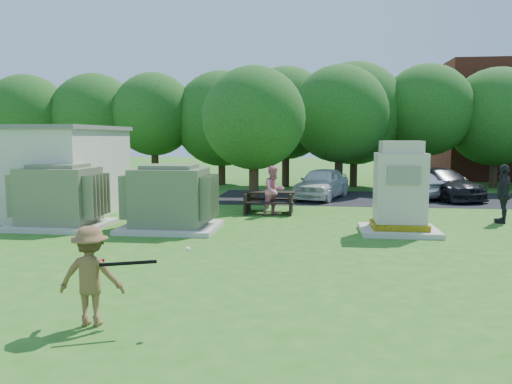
# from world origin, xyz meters

# --- Properties ---
(ground) EXTENTS (120.00, 120.00, 0.00)m
(ground) POSITION_xyz_m (0.00, 0.00, 0.00)
(ground) COLOR #2D6619
(ground) RESTS_ON ground
(parking_strip) EXTENTS (20.00, 6.00, 0.01)m
(parking_strip) POSITION_xyz_m (7.00, 13.50, 0.01)
(parking_strip) COLOR #232326
(parking_strip) RESTS_ON ground
(transformer_left) EXTENTS (3.00, 2.40, 2.07)m
(transformer_left) POSITION_xyz_m (-6.50, 4.50, 0.97)
(transformer_left) COLOR beige
(transformer_left) RESTS_ON ground
(transformer_right) EXTENTS (3.00, 2.40, 2.07)m
(transformer_right) POSITION_xyz_m (-2.80, 4.50, 0.97)
(transformer_right) COLOR beige
(transformer_right) RESTS_ON ground
(generator_cabinet) EXTENTS (2.32, 1.90, 2.83)m
(generator_cabinet) POSITION_xyz_m (4.32, 4.77, 1.24)
(generator_cabinet) COLOR beige
(generator_cabinet) RESTS_ON ground
(picnic_table) EXTENTS (1.97, 1.48, 0.84)m
(picnic_table) POSITION_xyz_m (-0.01, 8.31, 0.53)
(picnic_table) COLOR black
(picnic_table) RESTS_ON ground
(batter) EXTENTS (1.06, 0.67, 1.58)m
(batter) POSITION_xyz_m (-1.69, -3.51, 0.79)
(batter) COLOR brown
(batter) RESTS_ON ground
(person_at_picnic) EXTENTS (1.15, 1.13, 1.86)m
(person_at_picnic) POSITION_xyz_m (0.22, 7.82, 0.93)
(person_at_picnic) COLOR pink
(person_at_picnic) RESTS_ON ground
(person_walking_right) EXTENTS (0.80, 1.27, 2.01)m
(person_walking_right) POSITION_xyz_m (8.16, 7.11, 1.01)
(person_walking_right) COLOR black
(person_walking_right) RESTS_ON ground
(car_white) EXTENTS (3.06, 4.70, 1.49)m
(car_white) POSITION_xyz_m (2.06, 13.18, 0.74)
(car_white) COLOR white
(car_white) RESTS_ON ground
(car_silver_a) EXTENTS (2.70, 4.11, 1.28)m
(car_silver_a) POSITION_xyz_m (6.28, 13.95, 0.64)
(car_silver_a) COLOR #B4B4B9
(car_silver_a) RESTS_ON ground
(car_dark) EXTENTS (3.92, 5.39, 1.45)m
(car_dark) POSITION_xyz_m (7.68, 13.83, 0.73)
(car_dark) COLOR black
(car_dark) RESTS_ON ground
(batting_equipment) EXTENTS (1.56, 0.46, 0.26)m
(batting_equipment) POSITION_xyz_m (-1.01, -3.55, 1.06)
(batting_equipment) COLOR black
(batting_equipment) RESTS_ON ground
(tree_row) EXTENTS (41.30, 13.30, 7.30)m
(tree_row) POSITION_xyz_m (1.75, 18.50, 4.15)
(tree_row) COLOR #47301E
(tree_row) RESTS_ON ground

